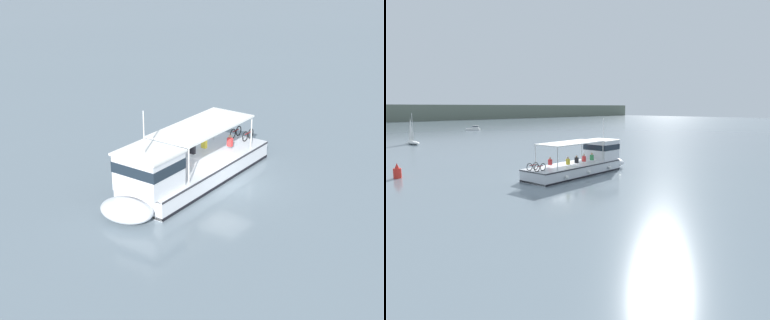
{
  "view_description": "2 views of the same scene",
  "coord_description": "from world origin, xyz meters",
  "views": [
    {
      "loc": [
        24.12,
        16.66,
        13.27
      ],
      "look_at": [
        0.9,
        -1.78,
        1.4
      ],
      "focal_mm": 52.85,
      "sensor_mm": 36.0,
      "label": 1
    },
    {
      "loc": [
        -23.94,
        -25.1,
        6.51
      ],
      "look_at": [
        0.9,
        -1.78,
        1.4
      ],
      "focal_mm": 33.43,
      "sensor_mm": 36.0,
      "label": 2
    }
  ],
  "objects": [
    {
      "name": "ground_plane",
      "position": [
        0.0,
        0.0,
        0.0
      ],
      "size": [
        400.0,
        400.0,
        0.0
      ],
      "primitive_type": "plane",
      "color": "slate"
    },
    {
      "name": "ferry_main",
      "position": [
        1.91,
        -1.73,
        1.02
      ],
      "size": [
        12.97,
        4.03,
        5.32
      ],
      "color": "silver",
      "rests_on": "ground"
    }
  ]
}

